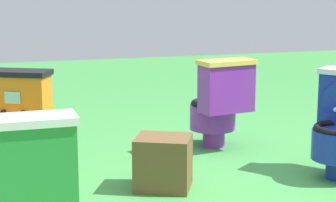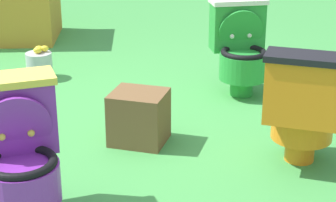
{
  "view_description": "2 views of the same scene",
  "coord_description": "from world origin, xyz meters",
  "px_view_note": "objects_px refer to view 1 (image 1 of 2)",
  "views": [
    {
      "loc": [
        1.59,
        3.37,
        1.31
      ],
      "look_at": [
        0.35,
        -0.52,
        0.51
      ],
      "focal_mm": 65.37,
      "sensor_mm": 36.0,
      "label": 1
    },
    {
      "loc": [
        0.02,
        -3.79,
        1.68
      ],
      "look_at": [
        0.58,
        -0.68,
        0.44
      ],
      "focal_mm": 64.39,
      "sensor_mm": 36.0,
      "label": 2
    }
  ],
  "objects_px": {
    "toilet_purple": "(219,103)",
    "toilet_green": "(29,185)",
    "toilet_orange": "(13,125)",
    "small_crate": "(163,163)"
  },
  "relations": [
    {
      "from": "toilet_purple",
      "to": "toilet_green",
      "type": "distance_m",
      "value": 2.26
    },
    {
      "from": "toilet_purple",
      "to": "toilet_green",
      "type": "bearing_deg",
      "value": -144.67
    },
    {
      "from": "toilet_orange",
      "to": "toilet_green",
      "type": "xyz_separation_m",
      "value": [
        0.01,
        1.29,
        0.0
      ]
    },
    {
      "from": "toilet_green",
      "to": "small_crate",
      "type": "distance_m",
      "value": 1.22
    },
    {
      "from": "toilet_green",
      "to": "toilet_orange",
      "type": "bearing_deg",
      "value": 89.57
    },
    {
      "from": "toilet_orange",
      "to": "toilet_purple",
      "type": "bearing_deg",
      "value": -142.07
    },
    {
      "from": "toilet_purple",
      "to": "toilet_green",
      "type": "height_order",
      "value": "same"
    },
    {
      "from": "toilet_orange",
      "to": "small_crate",
      "type": "xyz_separation_m",
      "value": [
        -0.9,
        0.5,
        -0.2
      ]
    },
    {
      "from": "toilet_green",
      "to": "small_crate",
      "type": "xyz_separation_m",
      "value": [
        -0.91,
        -0.79,
        -0.2
      ]
    },
    {
      "from": "toilet_purple",
      "to": "toilet_orange",
      "type": "bearing_deg",
      "value": -178.82
    }
  ]
}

